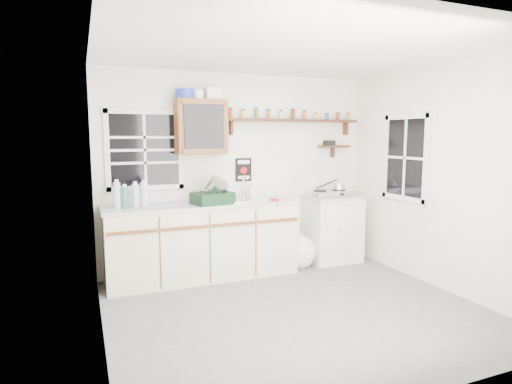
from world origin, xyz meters
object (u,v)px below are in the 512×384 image
dish_rack (214,195)px  spice_shelf (292,120)px  right_cabinet (332,228)px  hotplate (329,193)px  main_cabinet (203,240)px  upper_cabinet (201,127)px

dish_rack → spice_shelf: bearing=2.9°
right_cabinet → hotplate: hotplate is taller
right_cabinet → main_cabinet: bearing=-179.2°
right_cabinet → upper_cabinet: (-1.80, 0.12, 1.37)m
main_cabinet → spice_shelf: size_ratio=1.21×
main_cabinet → upper_cabinet: 1.37m
hotplate → right_cabinet: bearing=10.8°
main_cabinet → hotplate: 1.84m
main_cabinet → hotplate: (1.77, 0.01, 0.49)m
main_cabinet → dish_rack: bearing=-41.1°
upper_cabinet → dish_rack: (0.08, -0.24, -0.80)m
main_cabinet → upper_cabinet: bearing=76.3°
hotplate → spice_shelf: bearing=149.9°
right_cabinet → spice_shelf: 1.58m
right_cabinet → upper_cabinet: 2.26m
right_cabinet → spice_shelf: spice_shelf is taller
upper_cabinet → main_cabinet: bearing=-103.7°
right_cabinet → dish_rack: (-1.72, -0.12, 0.57)m
main_cabinet → dish_rack: size_ratio=4.57×
main_cabinet → spice_shelf: bearing=9.3°
right_cabinet → upper_cabinet: size_ratio=1.40×
upper_cabinet → dish_rack: size_ratio=1.29×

